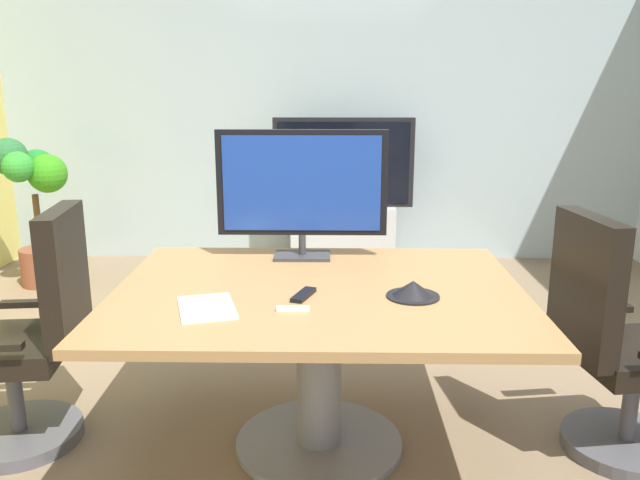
{
  "coord_description": "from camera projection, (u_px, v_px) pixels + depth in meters",
  "views": [
    {
      "loc": [
        0.06,
        -2.85,
        1.64
      ],
      "look_at": [
        0.01,
        0.05,
        0.91
      ],
      "focal_mm": 36.32,
      "sensor_mm": 36.0,
      "label": 1
    }
  ],
  "objects": [
    {
      "name": "wall_display_unit",
      "position": [
        343.0,
        218.0,
        5.65
      ],
      "size": [
        1.2,
        0.36,
        1.31
      ],
      "color": "#B7BABC",
      "rests_on": "ground"
    },
    {
      "name": "office_chair_left",
      "position": [
        32.0,
        348.0,
        2.9
      ],
      "size": [
        0.62,
        0.6,
        1.09
      ],
      "rotation": [
        0.0,
        0.0,
        -1.46
      ],
      "color": "#4C4C51",
      "rests_on": "ground"
    },
    {
      "name": "remote_control",
      "position": [
        304.0,
        295.0,
        2.67
      ],
      "size": [
        0.1,
        0.18,
        0.02
      ],
      "primitive_type": "cube",
      "rotation": [
        0.0,
        0.0,
        -0.34
      ],
      "color": "black",
      "rests_on": "conference_table"
    },
    {
      "name": "conference_table",
      "position": [
        319.0,
        329.0,
        2.83
      ],
      "size": [
        1.75,
        1.34,
        0.76
      ],
      "color": "olive",
      "rests_on": "ground"
    },
    {
      "name": "office_chair_right",
      "position": [
        616.0,
        357.0,
        2.81
      ],
      "size": [
        0.62,
        0.6,
        1.09
      ],
      "rotation": [
        0.0,
        0.0,
        1.71
      ],
      "color": "#4C4C51",
      "rests_on": "ground"
    },
    {
      "name": "paper_notepad",
      "position": [
        207.0,
        308.0,
        2.53
      ],
      "size": [
        0.29,
        0.35,
        0.01
      ],
      "primitive_type": "cube",
      "rotation": [
        0.0,
        0.0,
        0.28
      ],
      "color": "white",
      "rests_on": "conference_table"
    },
    {
      "name": "whiteboard_marker",
      "position": [
        293.0,
        309.0,
        2.5
      ],
      "size": [
        0.13,
        0.02,
        0.02
      ],
      "primitive_type": "cube",
      "rotation": [
        0.0,
        0.0,
        -0.01
      ],
      "color": "silver",
      "rests_on": "conference_table"
    },
    {
      "name": "tv_monitor",
      "position": [
        302.0,
        186.0,
        3.18
      ],
      "size": [
        0.84,
        0.18,
        0.64
      ],
      "color": "#333338",
      "rests_on": "conference_table"
    },
    {
      "name": "potted_plant",
      "position": [
        33.0,
        196.0,
        5.11
      ],
      "size": [
        0.61,
        0.64,
        1.18
      ],
      "color": "brown",
      "rests_on": "ground"
    },
    {
      "name": "conference_phone",
      "position": [
        413.0,
        290.0,
        2.66
      ],
      "size": [
        0.22,
        0.22,
        0.07
      ],
      "color": "black",
      "rests_on": "conference_table"
    },
    {
      "name": "wall_back_glass_partition",
      "position": [
        325.0,
        99.0,
        5.76
      ],
      "size": [
        5.84,
        0.1,
        2.9
      ],
      "primitive_type": "cube",
      "color": "#9EB2B7",
      "rests_on": "ground"
    },
    {
      "name": "ground_plane",
      "position": [
        318.0,
        423.0,
        3.16
      ],
      "size": [
        7.09,
        7.09,
        0.0
      ],
      "primitive_type": "plane",
      "color": "#7A664C"
    }
  ]
}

